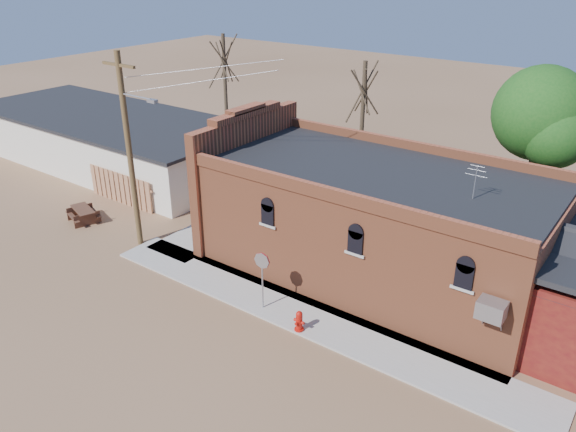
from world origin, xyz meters
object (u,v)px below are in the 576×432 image
Objects in this scene: utility_pole at (130,148)px; trash_barrel at (230,220)px; picnic_table at (83,213)px; stop_sign at (262,266)px; fire_hydrant at (299,321)px; brick_bar at (368,220)px.

trash_barrel is (2.24, 3.84, -4.34)m from utility_pole.
picnic_table is (-4.34, -0.08, -4.30)m from utility_pole.
fire_hydrant is at bearing 6.73° from stop_sign.
utility_pole reaches higher than brick_bar.
stop_sign is at bearing 172.33° from fire_hydrant.
brick_bar is 6.82× the size of stop_sign.
brick_bar is 23.06× the size of trash_barrel.
fire_hydrant is at bearing -6.81° from utility_pole.
fire_hydrant is (0.30, -5.50, -1.86)m from brick_bar.
fire_hydrant is 2.48m from stop_sign.
utility_pole is 3.74× the size of stop_sign.
utility_pole is 11.15× the size of fire_hydrant.
stop_sign is 3.38× the size of trash_barrel.
stop_sign is 12.55m from picnic_table.
utility_pole is 4.39× the size of picnic_table.
utility_pole is (-9.79, -4.29, 2.43)m from brick_bar.
trash_barrel is (-7.85, 5.04, -0.04)m from fire_hydrant.
utility_pole is at bearing -120.20° from trash_barrel.
brick_bar is at bearing 23.69° from utility_pole.
stop_sign reaches higher than trash_barrel.
utility_pole is at bearing -168.49° from stop_sign.
picnic_table is (-12.44, 0.75, -1.46)m from stop_sign.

